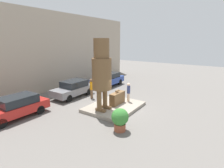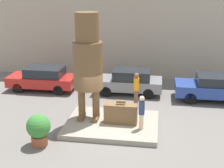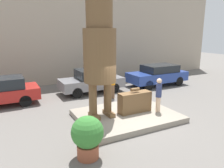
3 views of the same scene
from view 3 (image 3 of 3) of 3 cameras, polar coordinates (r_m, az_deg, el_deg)
The scene contains 10 objects.
ground_plane at distance 10.03m, azimuth 3.78°, elevation -8.89°, with size 60.00×60.00×0.00m, color slate.
pedestal at distance 9.99m, azimuth 3.79°, elevation -8.26°, with size 4.28×3.38×0.24m.
building_backdrop at distance 17.03m, azimuth -11.28°, elevation 13.82°, with size 28.00×0.60×7.98m.
statue_figure at distance 9.00m, azimuth -3.23°, elevation 9.41°, with size 1.36×1.36×5.02m.
giant_suitcase at distance 9.98m, azimuth 5.94°, elevation -4.71°, with size 1.53×0.51×1.14m.
tourist at distance 10.08m, azimuth 12.09°, elevation -2.49°, with size 0.26×0.26×1.56m.
parked_car_grey at distance 14.04m, azimuth -5.15°, elevation 0.98°, with size 4.02×1.78×1.50m.
parked_car_blue at distance 16.19m, azimuth 11.87°, elevation 2.46°, with size 4.35×1.84×1.50m.
planter_pot at distance 6.83m, azimuth -6.42°, elevation -13.18°, with size 1.00×1.00×1.36m.
worker_hivis at distance 12.67m, azimuth 0.15°, elevation 0.60°, with size 0.31×0.31×1.81m.
Camera 3 is at (-4.86, -7.91, 3.81)m, focal length 35.00 mm.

